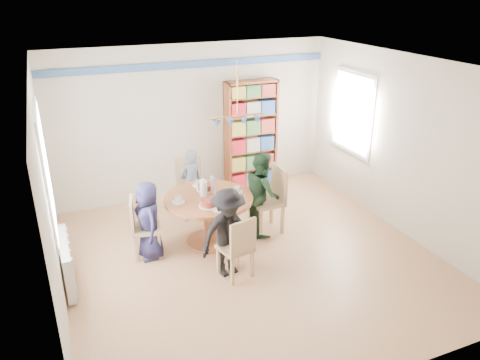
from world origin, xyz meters
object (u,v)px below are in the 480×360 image
chair_far (191,184)px  person_left (149,221)px  bookshelf (251,136)px  dining_table (209,209)px  chair_left (141,225)px  radiator (67,262)px  chair_right (272,196)px  person_far (191,183)px  person_right (262,193)px  person_near (228,233)px  chair_near (238,246)px

chair_far → person_left: bearing=-130.7°
bookshelf → dining_table: bearing=-130.0°
chair_left → dining_table: bearing=-1.6°
radiator → chair_left: size_ratio=1.12×
chair_far → chair_right: bearing=-46.5°
chair_right → person_far: (-1.01, 0.94, 0.01)m
person_right → person_far: size_ratio=1.11×
chair_left → chair_far: (1.05, 1.02, 0.04)m
radiator → chair_right: bearing=6.6°
person_left → person_near: (0.86, -0.82, 0.05)m
radiator → dining_table: bearing=9.7°
person_right → chair_left: bearing=101.0°
radiator → person_left: person_left is taller
chair_right → chair_far: chair_right is taller
chair_right → person_right: (-0.16, 0.01, 0.08)m
chair_far → person_far: (-0.02, -0.10, 0.05)m
chair_far → person_near: (-0.08, -1.92, 0.08)m
person_left → person_near: 1.19m
chair_far → person_near: person_near is taller
dining_table → chair_left: 1.00m
radiator → chair_near: chair_near is taller
dining_table → person_left: (-0.90, -0.05, 0.01)m
chair_near → bookshelf: bearing=63.1°
person_right → chair_far: bearing=49.9°
bookshelf → chair_right: bearing=-103.1°
chair_far → person_left: size_ratio=0.85×
chair_near → person_left: 1.36m
person_far → person_right: bearing=118.8°
chair_far → person_right: person_right is taller
person_near → bookshelf: bearing=49.4°
person_near → chair_left: bearing=126.3°
person_right → bookshelf: bearing=-7.1°
person_far → bookshelf: size_ratio=0.58×
person_far → chair_right: bearing=123.5°
dining_table → person_left: 0.90m
person_left → chair_right: bearing=86.6°
person_right → person_far: person_right is taller
chair_far → bookshelf: (1.38, 0.64, 0.46)m
chair_left → person_far: person_far is taller
radiator → chair_right: 3.08m
person_left → chair_near: bearing=39.1°
dining_table → person_far: size_ratio=1.10×
chair_left → chair_near: (1.05, -1.05, -0.00)m
chair_far → dining_table: bearing=-92.5°
dining_table → person_far: person_far is taller
dining_table → chair_far: 1.05m
chair_left → person_near: person_near is taller
chair_left → chair_near: chair_left is taller
chair_right → person_right: size_ratio=0.80×
person_left → bookshelf: 2.93m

